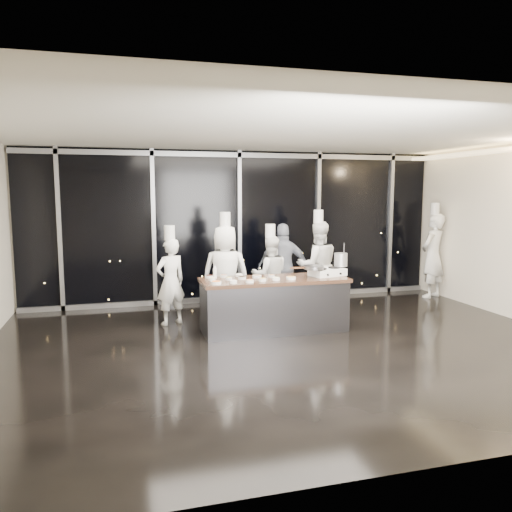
% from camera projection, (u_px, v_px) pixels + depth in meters
% --- Properties ---
extents(ground, '(9.00, 9.00, 0.00)m').
position_uv_depth(ground, '(292.00, 346.00, 7.59)').
color(ground, black).
rests_on(ground, ground).
extents(room_shell, '(9.02, 7.02, 3.21)m').
position_uv_depth(room_shell, '(304.00, 198.00, 7.34)').
color(room_shell, beige).
rests_on(room_shell, ground).
extents(window_wall, '(8.90, 0.11, 3.20)m').
position_uv_depth(window_wall, '(239.00, 227.00, 10.66)').
color(window_wall, black).
rests_on(window_wall, ground).
extents(demo_counter, '(2.46, 0.86, 0.90)m').
position_uv_depth(demo_counter, '(274.00, 304.00, 8.39)').
color(demo_counter, '#343338').
rests_on(demo_counter, ground).
extents(stove, '(0.66, 0.50, 0.14)m').
position_uv_depth(stove, '(327.00, 272.00, 8.60)').
color(stove, white).
rests_on(stove, demo_counter).
extents(frying_pan, '(0.62, 0.41, 0.06)m').
position_uv_depth(frying_pan, '(313.00, 267.00, 8.41)').
color(frying_pan, slate).
rests_on(frying_pan, stove).
extents(stock_pot, '(0.28, 0.28, 0.23)m').
position_uv_depth(stock_pot, '(341.00, 260.00, 8.73)').
color(stock_pot, '#B5B5B7').
rests_on(stock_pot, stove).
extents(prep_bowls, '(1.44, 0.73, 0.05)m').
position_uv_depth(prep_bowls, '(244.00, 278.00, 8.18)').
color(prep_bowls, silver).
rests_on(prep_bowls, demo_counter).
extents(squeeze_bottle, '(0.06, 0.06, 0.23)m').
position_uv_depth(squeeze_bottle, '(215.00, 272.00, 8.31)').
color(squeeze_bottle, white).
rests_on(squeeze_bottle, demo_counter).
extents(chef_far_left, '(0.66, 0.56, 1.76)m').
position_uv_depth(chef_far_left, '(171.00, 280.00, 8.78)').
color(chef_far_left, white).
rests_on(chef_far_left, ground).
extents(chef_left, '(0.98, 0.79, 1.98)m').
position_uv_depth(chef_left, '(225.00, 272.00, 9.03)').
color(chef_left, white).
rests_on(chef_left, ground).
extents(chef_center, '(0.79, 0.65, 1.73)m').
position_uv_depth(chef_center, '(270.00, 274.00, 9.57)').
color(chef_center, white).
rests_on(chef_center, ground).
extents(guest, '(1.08, 0.67, 1.72)m').
position_uv_depth(guest, '(284.00, 267.00, 9.83)').
color(guest, '#121D33').
rests_on(guest, ground).
extents(chef_right, '(0.92, 0.75, 1.99)m').
position_uv_depth(chef_right, '(318.00, 265.00, 9.88)').
color(chef_right, white).
rests_on(chef_right, ground).
extents(chef_side, '(0.81, 0.72, 2.10)m').
position_uv_depth(chef_side, '(433.00, 255.00, 11.02)').
color(chef_side, white).
rests_on(chef_side, ground).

